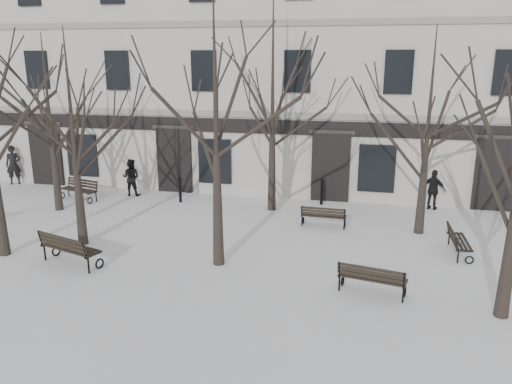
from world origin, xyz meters
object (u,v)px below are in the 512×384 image
(bench_1, at_px, (69,248))
(bench_4, at_px, (323,216))
(bench_2, at_px, (372,278))
(bench_3, at_px, (80,189))
(tree_1, at_px, (71,113))
(tree_2, at_px, (215,94))
(bench_5, at_px, (458,240))

(bench_1, distance_m, bench_4, 8.66)
(bench_2, bearing_deg, bench_1, 11.43)
(bench_1, bearing_deg, bench_3, -43.09)
(tree_1, bearing_deg, bench_3, 122.01)
(tree_2, height_order, bench_2, tree_2)
(tree_1, height_order, tree_2, tree_2)
(tree_1, bearing_deg, bench_2, -10.68)
(bench_1, bearing_deg, tree_1, -53.13)
(bench_5, bearing_deg, bench_2, 141.26)
(bench_3, height_order, bench_5, bench_3)
(bench_4, bearing_deg, tree_2, 57.96)
(tree_2, bearing_deg, bench_1, -166.41)
(tree_2, bearing_deg, bench_4, 55.37)
(bench_3, relative_size, bench_5, 1.13)
(tree_2, height_order, bench_5, tree_2)
(tree_2, height_order, bench_3, tree_2)
(bench_4, relative_size, bench_5, 0.99)
(bench_3, bearing_deg, bench_5, 5.15)
(bench_4, bearing_deg, tree_1, 26.26)
(bench_1, relative_size, bench_3, 1.13)
(bench_4, distance_m, bench_5, 4.62)
(tree_2, xyz_separation_m, bench_2, (4.44, -1.09, -4.53))
(tree_1, distance_m, bench_2, 10.20)
(tree_1, relative_size, bench_5, 4.17)
(tree_1, bearing_deg, bench_5, 8.00)
(bench_1, xyz_separation_m, bench_3, (-3.53, 6.42, -0.06))
(bench_1, height_order, bench_5, bench_1)
(bench_2, xyz_separation_m, bench_4, (-1.67, 5.10, -0.03))
(tree_1, relative_size, bench_4, 4.21)
(tree_1, distance_m, bench_1, 4.16)
(tree_2, relative_size, bench_3, 4.30)
(tree_1, relative_size, bench_3, 3.70)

